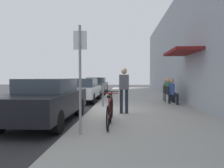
% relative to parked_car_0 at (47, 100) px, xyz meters
% --- Properties ---
extents(ground_plane, '(60.00, 60.00, 0.00)m').
position_rel_parked_car_0_xyz_m(ground_plane, '(1.10, 1.79, -0.75)').
color(ground_plane, '#2D2D30').
extents(sidewalk_slab, '(4.50, 32.00, 0.12)m').
position_rel_parked_car_0_xyz_m(sidewalk_slab, '(3.35, 3.79, -0.69)').
color(sidewalk_slab, '#9E9B93').
rests_on(sidewalk_slab, ground_plane).
extents(building_facade, '(1.40, 32.00, 6.32)m').
position_rel_parked_car_0_xyz_m(building_facade, '(5.75, 3.78, 2.41)').
color(building_facade, '#999EA8').
rests_on(building_facade, ground_plane).
extents(parked_car_0, '(1.80, 4.40, 1.44)m').
position_rel_parked_car_0_xyz_m(parked_car_0, '(0.00, 0.00, 0.00)').
color(parked_car_0, black).
rests_on(parked_car_0, ground_plane).
extents(parked_car_1, '(1.80, 4.40, 1.39)m').
position_rel_parked_car_0_xyz_m(parked_car_1, '(0.00, 5.98, -0.03)').
color(parked_car_1, silver).
rests_on(parked_car_1, ground_plane).
extents(parked_car_2, '(1.80, 4.40, 1.42)m').
position_rel_parked_car_0_xyz_m(parked_car_2, '(0.00, 12.00, -0.01)').
color(parked_car_2, '#47514C').
rests_on(parked_car_2, ground_plane).
extents(parking_meter, '(0.12, 0.10, 1.32)m').
position_rel_parked_car_0_xyz_m(parking_meter, '(1.55, 2.93, 0.14)').
color(parking_meter, slate).
rests_on(parking_meter, sidewalk_slab).
extents(street_sign, '(0.32, 0.06, 2.60)m').
position_rel_parked_car_0_xyz_m(street_sign, '(1.50, -1.82, 0.89)').
color(street_sign, gray).
rests_on(street_sign, sidewalk_slab).
extents(bicycle_0, '(0.46, 1.71, 0.90)m').
position_rel_parked_car_0_xyz_m(bicycle_0, '(2.14, -0.97, -0.27)').
color(bicycle_0, black).
rests_on(bicycle_0, sidewalk_slab).
extents(bicycle_1, '(0.46, 1.71, 0.90)m').
position_rel_parked_car_0_xyz_m(bicycle_1, '(2.12, -0.18, -0.27)').
color(bicycle_1, black).
rests_on(bicycle_1, sidewalk_slab).
extents(cafe_chair_0, '(0.56, 0.56, 0.87)m').
position_rel_parked_car_0_xyz_m(cafe_chair_0, '(4.90, 3.96, -0.12)').
color(cafe_chair_0, black).
rests_on(cafe_chair_0, sidewalk_slab).
extents(seated_patron_0, '(0.51, 0.46, 1.29)m').
position_rel_parked_car_0_xyz_m(seated_patron_0, '(4.96, 3.94, 0.07)').
color(seated_patron_0, '#232838').
rests_on(seated_patron_0, sidewalk_slab).
extents(cafe_chair_1, '(0.54, 0.54, 0.87)m').
position_rel_parked_car_0_xyz_m(cafe_chair_1, '(4.90, 4.71, -0.12)').
color(cafe_chair_1, black).
rests_on(cafe_chair_1, sidewalk_slab).
extents(seated_patron_1, '(0.50, 0.45, 1.29)m').
position_rel_parked_car_0_xyz_m(seated_patron_1, '(4.96, 4.73, 0.07)').
color(seated_patron_1, '#232838').
rests_on(seated_patron_1, sidewalk_slab).
extents(cafe_chair_2, '(0.44, 0.44, 0.87)m').
position_rel_parked_car_0_xyz_m(cafe_chair_2, '(4.90, 5.50, -0.12)').
color(cafe_chair_2, black).
rests_on(cafe_chair_2, sidewalk_slab).
extents(seated_patron_2, '(0.43, 0.36, 1.29)m').
position_rel_parked_car_0_xyz_m(seated_patron_2, '(4.96, 5.50, 0.07)').
color(seated_patron_2, '#232838').
rests_on(seated_patron_2, sidewalk_slab).
extents(pedestrian_standing, '(0.36, 0.22, 1.70)m').
position_rel_parked_car_0_xyz_m(pedestrian_standing, '(2.53, 1.14, 0.37)').
color(pedestrian_standing, '#232838').
rests_on(pedestrian_standing, sidewalk_slab).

